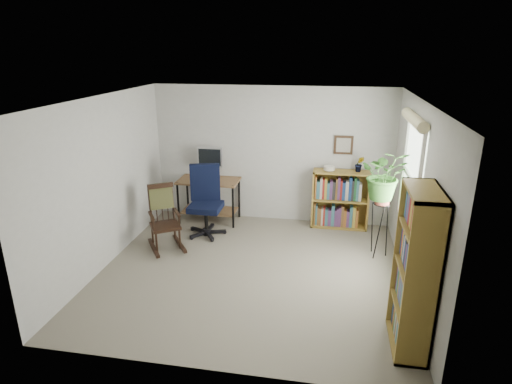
% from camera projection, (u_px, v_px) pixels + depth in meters
% --- Properties ---
extents(floor, '(4.20, 4.00, 0.00)m').
position_uv_depth(floor, '(251.00, 271.00, 6.07)').
color(floor, gray).
rests_on(floor, ground).
extents(ceiling, '(4.20, 4.00, 0.00)m').
position_uv_depth(ceiling, '(250.00, 99.00, 5.29)').
color(ceiling, white).
rests_on(ceiling, ground).
extents(wall_back, '(4.20, 0.00, 2.40)m').
position_uv_depth(wall_back, '(272.00, 155.00, 7.54)').
color(wall_back, '#B8B8B3').
rests_on(wall_back, ground).
extents(wall_front, '(4.20, 0.00, 2.40)m').
position_uv_depth(wall_front, '(209.00, 262.00, 3.81)').
color(wall_front, '#B8B8B3').
rests_on(wall_front, ground).
extents(wall_left, '(0.00, 4.00, 2.40)m').
position_uv_depth(wall_left, '(105.00, 183.00, 6.02)').
color(wall_left, '#B8B8B3').
rests_on(wall_left, ground).
extents(wall_right, '(0.00, 4.00, 2.40)m').
position_uv_depth(wall_right, '(416.00, 200.00, 5.33)').
color(wall_right, '#B8B8B3').
rests_on(wall_right, ground).
extents(window, '(0.12, 1.20, 1.50)m').
position_uv_depth(window, '(411.00, 178.00, 5.55)').
color(window, silver).
rests_on(window, wall_right).
extents(desk, '(1.08, 0.59, 0.78)m').
position_uv_depth(desk, '(209.00, 200.00, 7.70)').
color(desk, brown).
rests_on(desk, floor).
extents(monitor, '(0.46, 0.16, 0.56)m').
position_uv_depth(monitor, '(210.00, 163.00, 7.62)').
color(monitor, '#BABABF').
rests_on(monitor, desk).
extents(keyboard, '(0.40, 0.15, 0.02)m').
position_uv_depth(keyboard, '(207.00, 181.00, 7.46)').
color(keyboard, black).
rests_on(keyboard, desk).
extents(office_chair, '(0.80, 0.80, 1.19)m').
position_uv_depth(office_chair, '(205.00, 202.00, 7.04)').
color(office_chair, black).
rests_on(office_chair, floor).
extents(rocking_chair, '(0.93, 1.04, 1.03)m').
position_uv_depth(rocking_chair, '(165.00, 218.00, 6.60)').
color(rocking_chair, black).
rests_on(rocking_chair, floor).
extents(low_bookshelf, '(0.96, 0.32, 1.02)m').
position_uv_depth(low_bookshelf, '(340.00, 199.00, 7.39)').
color(low_bookshelf, olive).
rests_on(low_bookshelf, floor).
extents(tall_bookshelf, '(0.33, 0.76, 1.75)m').
position_uv_depth(tall_bookshelf, '(415.00, 271.00, 4.30)').
color(tall_bookshelf, olive).
rests_on(tall_bookshelf, floor).
extents(plant_stand, '(0.31, 0.31, 0.98)m').
position_uv_depth(plant_stand, '(380.00, 226.00, 6.37)').
color(plant_stand, black).
rests_on(plant_stand, floor).
extents(spider_plant, '(1.69, 1.88, 1.46)m').
position_uv_depth(spider_plant, '(387.00, 150.00, 5.99)').
color(spider_plant, '#2D5F21').
rests_on(spider_plant, plant_stand).
extents(potted_plant_small, '(0.13, 0.24, 0.11)m').
position_uv_depth(potted_plant_small, '(359.00, 169.00, 7.18)').
color(potted_plant_small, '#2D5F21').
rests_on(potted_plant_small, low_bookshelf).
extents(framed_picture, '(0.32, 0.04, 0.32)m').
position_uv_depth(framed_picture, '(343.00, 145.00, 7.23)').
color(framed_picture, black).
rests_on(framed_picture, wall_back).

